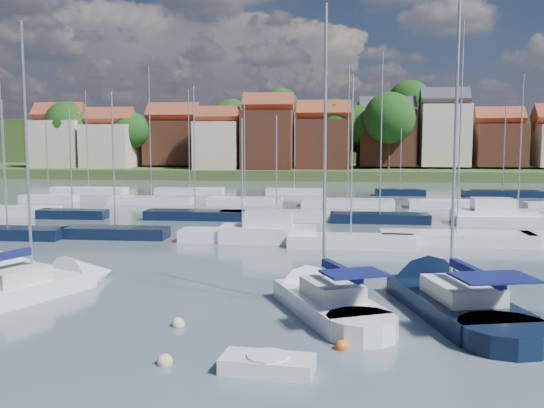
# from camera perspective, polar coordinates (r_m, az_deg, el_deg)

# --- Properties ---
(ground) EXTENTS (260.00, 260.00, 0.00)m
(ground) POSITION_cam_1_polar(r_m,az_deg,el_deg) (63.90, 6.45, -0.62)
(ground) COLOR #404C57
(ground) RESTS_ON ground
(sailboat_left) EXTENTS (6.73, 10.56, 14.12)m
(sailboat_left) POSITION_cam_1_polar(r_m,az_deg,el_deg) (32.13, -20.67, -7.19)
(sailboat_left) COLOR white
(sailboat_left) RESTS_ON ground
(sailboat_centre) EXTENTS (6.82, 10.75, 14.36)m
(sailboat_centre) POSITION_cam_1_polar(r_m,az_deg,el_deg) (27.77, 4.31, -8.89)
(sailboat_centre) COLOR white
(sailboat_centre) RESTS_ON ground
(sailboat_navy) EXTENTS (6.49, 13.45, 17.94)m
(sailboat_navy) POSITION_cam_1_polar(r_m,az_deg,el_deg) (29.32, 15.45, -8.31)
(sailboat_navy) COLOR black
(sailboat_navy) RESTS_ON ground
(tender) EXTENTS (3.17, 1.73, 0.65)m
(tender) POSITION_cam_1_polar(r_m,az_deg,el_deg) (20.43, -0.41, -14.84)
(tender) COLOR white
(tender) RESTS_ON ground
(buoy_b) EXTENTS (0.54, 0.54, 0.54)m
(buoy_b) POSITION_cam_1_polar(r_m,az_deg,el_deg) (21.42, -10.06, -14.65)
(buoy_b) COLOR beige
(buoy_b) RESTS_ON ground
(buoy_c) EXTENTS (0.53, 0.53, 0.53)m
(buoy_c) POSITION_cam_1_polar(r_m,az_deg,el_deg) (25.33, -8.83, -11.30)
(buoy_c) COLOR beige
(buoy_c) RESTS_ON ground
(buoy_d) EXTENTS (0.48, 0.48, 0.48)m
(buoy_d) POSITION_cam_1_polar(r_m,az_deg,el_deg) (22.65, 6.53, -13.41)
(buoy_d) COLOR #D85914
(buoy_d) RESTS_ON ground
(buoy_e) EXTENTS (0.44, 0.44, 0.44)m
(buoy_e) POSITION_cam_1_polar(r_m,az_deg,el_deg) (30.40, 12.20, -8.38)
(buoy_e) COLOR #D85914
(buoy_e) RESTS_ON ground
(marina_field) EXTENTS (79.62, 41.41, 15.93)m
(marina_field) POSITION_cam_1_polar(r_m,az_deg,el_deg) (59.08, 8.33, -0.79)
(marina_field) COLOR white
(marina_field) RESTS_ON ground
(far_shore_town) EXTENTS (212.46, 90.00, 22.27)m
(far_shore_town) POSITION_cam_1_polar(r_m,az_deg,el_deg) (156.17, 7.17, 5.11)
(far_shore_town) COLOR #45582C
(far_shore_town) RESTS_ON ground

